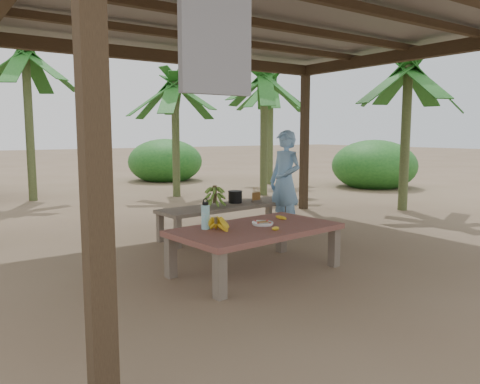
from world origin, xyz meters
TOP-DOWN VIEW (x-y plane):
  - ground at (0.00, 0.00)m, footprint 80.00×80.00m
  - pavilion at (-0.01, -0.01)m, footprint 6.60×5.60m
  - work_table at (-0.54, -0.59)m, footprint 1.89×1.17m
  - bench at (0.25, 1.15)m, footprint 2.24×0.78m
  - ripe_banana_bunch at (-1.01, -0.53)m, footprint 0.32×0.30m
  - plate at (-0.42, -0.56)m, footprint 0.24×0.24m
  - loose_banana_front at (-0.49, -0.87)m, footprint 0.16×0.12m
  - loose_banana_side at (-0.04, -0.41)m, footprint 0.11×0.14m
  - water_flask at (-1.05, -0.38)m, footprint 0.09×0.09m
  - green_banana_stalk at (-0.00, 1.13)m, footprint 0.30×0.30m
  - cooking_pot at (0.44, 1.25)m, footprint 0.21×0.21m
  - skewer_rack at (0.76, 1.14)m, footprint 0.19×0.09m
  - woman at (1.06, 0.82)m, footprint 0.43×0.60m
  - banana_plant_ne at (3.39, 4.38)m, footprint 1.80×1.80m
  - banana_plant_n at (1.55, 5.39)m, footprint 1.80×1.80m
  - banana_plant_nw at (-1.42, 6.60)m, footprint 1.80×1.80m
  - banana_plant_e at (4.30, 1.07)m, footprint 1.80×1.80m
  - banana_plant_far at (5.06, 6.24)m, footprint 1.80×1.80m

SIDE VIEW (x-z plane):
  - ground at x=0.00m, z-range 0.00..0.00m
  - bench at x=0.25m, z-range 0.17..0.62m
  - work_table at x=-0.54m, z-range 0.18..0.68m
  - plate at x=-0.42m, z-range 0.50..0.54m
  - loose_banana_front at x=-0.49m, z-range 0.50..0.54m
  - loose_banana_side at x=-0.04m, z-range 0.50..0.54m
  - cooking_pot at x=0.44m, z-range 0.45..0.63m
  - skewer_rack at x=0.76m, z-range 0.45..0.69m
  - ripe_banana_bunch at x=-1.01m, z-range 0.50..0.66m
  - green_banana_stalk at x=0.00m, z-range 0.45..0.77m
  - water_flask at x=-1.05m, z-range 0.47..0.80m
  - woman at x=1.06m, z-range 0.00..1.55m
  - banana_plant_n at x=1.55m, z-range 0.96..3.84m
  - banana_plant_e at x=4.30m, z-range 1.01..4.00m
  - banana_plant_ne at x=3.39m, z-range 1.04..4.09m
  - banana_plant_far at x=5.06m, z-range 1.10..4.28m
  - pavilion at x=-0.01m, z-range 1.30..4.25m
  - banana_plant_nw at x=-1.42m, z-range 1.24..4.73m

